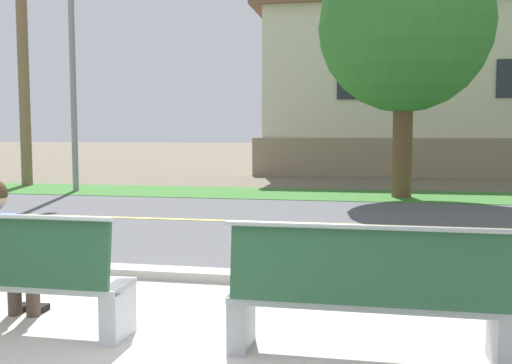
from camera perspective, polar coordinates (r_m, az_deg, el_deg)
The scene contains 13 objects.
ground_plane at distance 11.91m, azimuth 4.01°, elevation -2.92°, with size 140.00×140.00×0.00m, color #665B4C.
sidewalk_pavement at distance 4.65m, azimuth -7.78°, elevation -15.61°, with size 44.00×3.60×0.01m, color #B7B2A8.
curb_edge at distance 6.43m, azimuth -2.14°, elevation -9.27°, with size 44.00×0.30×0.11m, color #ADA89E.
street_asphalt at distance 10.44m, azimuth 3.02°, elevation -4.01°, with size 52.00×8.00×0.01m, color #515156.
road_centre_line at distance 10.44m, azimuth 3.02°, elevation -3.99°, with size 48.00×0.14×0.01m, color #E0CC4C.
far_verge_grass at distance 15.16m, azimuth 5.50°, elevation -1.20°, with size 48.00×2.80×0.02m, color #38702D.
bench_left at distance 5.12m, azimuth -23.36°, elevation -8.70°, with size 1.99×0.48×1.01m.
bench_right at distance 4.26m, azimuth 10.84°, elevation -11.10°, with size 1.99×0.48×1.01m.
seated_person_blue at distance 5.29m, azimuth -23.62°, elevation -5.91°, with size 0.52×0.68×1.25m.
streetlamp at distance 16.97m, azimuth -17.33°, elevation 14.16°, with size 0.24×2.10×7.78m.
shade_tree_far_left at distance 14.97m, azimuth 14.98°, elevation 15.83°, with size 4.19×4.19×6.92m.
garden_wall at distance 21.41m, azimuth 17.06°, elevation 2.26°, with size 13.00×0.36×1.40m, color gray.
house_across_street at distance 24.63m, azimuth 16.02°, elevation 9.06°, with size 12.95×6.91×6.84m.
Camera 1 is at (1.41, -3.72, 1.64)m, focal length 40.78 mm.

